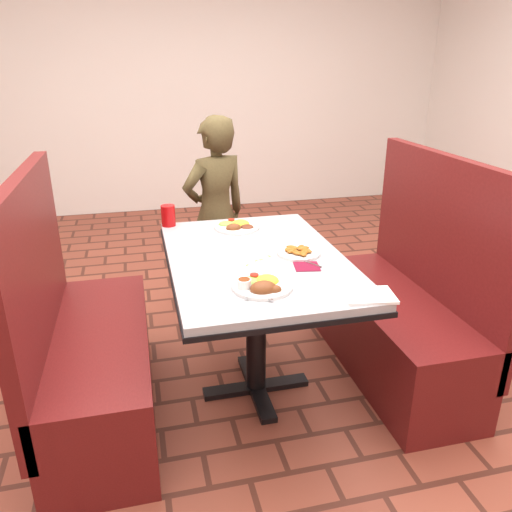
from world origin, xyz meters
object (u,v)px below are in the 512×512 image
near_dinner_plate (261,282)px  far_dinner_plate (237,224)px  red_tumbler (168,216)px  booth_bench_left (89,355)px  dining_table (256,275)px  diner_person (216,214)px  booth_bench_right (401,316)px  plantain_plate (299,252)px

near_dinner_plate → far_dinner_plate: (0.06, 0.77, -0.00)m
red_tumbler → near_dinner_plate: bearing=-71.8°
booth_bench_left → near_dinner_plate: bearing=-25.3°
dining_table → diner_person: size_ratio=0.94×
dining_table → booth_bench_right: (0.80, 0.00, -0.32)m
diner_person → booth_bench_left: bearing=31.7°
red_tumbler → far_dinner_plate: bearing=-20.8°
booth_bench_right → diner_person: size_ratio=0.93×
booth_bench_right → red_tumbler: size_ratio=10.47×
dining_table → far_dinner_plate: (-0.01, 0.42, 0.12)m
far_dinner_plate → red_tumbler: bearing=159.2°
booth_bench_left → diner_person: (0.78, 1.06, 0.31)m
diner_person → far_dinner_plate: size_ratio=5.32×
dining_table → booth_bench_left: 0.86m
booth_bench_right → plantain_plate: 0.74m
far_dinner_plate → red_tumbler: 0.38m
near_dinner_plate → plantain_plate: (0.26, 0.32, -0.01)m
dining_table → red_tumbler: (-0.36, 0.56, 0.15)m
booth_bench_left → diner_person: bearing=53.7°
red_tumbler → booth_bench_left: bearing=-128.2°
dining_table → booth_bench_right: bearing=0.0°
diner_person → red_tumbler: (-0.34, -0.50, 0.16)m
dining_table → plantain_plate: 0.23m
dining_table → booth_bench_left: bearing=180.0°
booth_bench_right → diner_person: 1.37m
far_dinner_plate → plantain_plate: (0.21, -0.45, -0.01)m
dining_table → plantain_plate: (0.20, -0.03, 0.11)m
dining_table → far_dinner_plate: far_dinner_plate is taller
far_dinner_plate → plantain_plate: bearing=-65.4°
near_dinner_plate → red_tumbler: size_ratio=2.12×
diner_person → plantain_plate: bearing=79.5°
booth_bench_left → plantain_plate: size_ratio=5.95×
booth_bench_right → far_dinner_plate: (-0.80, 0.42, 0.44)m
plantain_plate → red_tumbler: 0.81m
dining_table → plantain_plate: bearing=-7.5°
booth_bench_right → red_tumbler: (-1.16, 0.56, 0.48)m
near_dinner_plate → red_tumbler: red_tumbler is taller
diner_person → plantain_plate: 1.11m
near_dinner_plate → far_dinner_plate: size_ratio=1.01×
near_dinner_plate → red_tumbler: 0.95m
dining_table → red_tumbler: 0.68m
dining_table → booth_bench_left: size_ratio=1.01×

